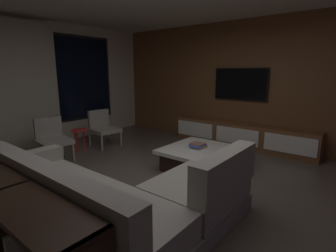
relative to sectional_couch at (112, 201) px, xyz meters
The scene contains 12 objects.
floor 0.94m from the sectional_couch, ahead, with size 9.20×9.20×0.00m, color #564C44.
back_wall_with_window 3.90m from the sectional_couch, 77.12° to the left, with size 6.60×0.30×2.70m.
media_wall 4.10m from the sectional_couch, ahead, with size 0.12×7.80×2.70m.
sectional_couch is the anchor object (origin of this frame).
coffee_table 2.00m from the sectional_couch, ahead, with size 1.16×1.16×0.36m.
book_stack_on_coffee_table 2.02m from the sectional_couch, ahead, with size 0.26×0.22×0.08m.
accent_chair_near_window 3.21m from the sectional_couch, 53.96° to the left, with size 0.59×0.61×0.78m.
accent_chair_by_curtain 2.65m from the sectional_couch, 74.59° to the left, with size 0.61×0.62×0.78m.
side_stool 2.91m from the sectional_couch, 63.51° to the left, with size 0.32×0.32×0.46m.
media_console 3.67m from the sectional_couch, ahead, with size 0.46×3.10×0.52m.
mounted_tv 4.00m from the sectional_couch, ahead, with size 0.05×1.20×0.69m.
console_table_behind_couch 0.93m from the sectional_couch, behind, with size 0.40×2.10×0.74m.
Camera 1 is at (-2.47, -2.04, 1.62)m, focal length 27.54 mm.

